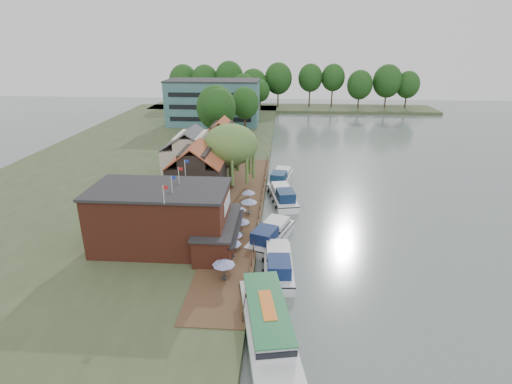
{
  "coord_description": "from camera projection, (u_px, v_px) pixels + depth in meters",
  "views": [
    {
      "loc": [
        -2.2,
        -41.73,
        23.76
      ],
      "look_at": [
        -6.0,
        12.0,
        3.0
      ],
      "focal_mm": 28.0,
      "sensor_mm": 36.0,
      "label": 1
    }
  ],
  "objects": [
    {
      "name": "quay_rail",
      "position": [
        260.0,
        206.0,
        56.82
      ],
      "size": [
        0.2,
        49.0,
        1.0
      ],
      "primitive_type": null,
      "color": "black",
      "rests_on": "land_bank"
    },
    {
      "name": "land_bank",
      "position": [
        147.0,
        160.0,
        81.61
      ],
      "size": [
        50.0,
        140.0,
        1.0
      ],
      "primitive_type": "cube",
      "color": "#384728",
      "rests_on": "ground"
    },
    {
      "name": "bank_tree_5",
      "position": [
        260.0,
        95.0,
        133.19
      ],
      "size": [
        6.42,
        6.42,
        10.23
      ],
      "primitive_type": null,
      "color": "#143811",
      "rests_on": "land_bank"
    },
    {
      "name": "swan",
      "position": [
        260.0,
        305.0,
        37.74
      ],
      "size": [
        0.44,
        0.44,
        0.44
      ],
      "primitive_type": "sphere",
      "color": "white",
      "rests_on": "ground"
    },
    {
      "name": "umbrella_4",
      "position": [
        238.0,
        215.0,
        52.02
      ],
      "size": [
        2.07,
        2.07,
        2.38
      ],
      "primitive_type": null,
      "color": "navy",
      "rests_on": "quay_deck"
    },
    {
      "name": "umbrella_2",
      "position": [
        233.0,
        240.0,
        45.4
      ],
      "size": [
        2.17,
        2.17,
        2.38
      ],
      "primitive_type": null,
      "color": "navy",
      "rests_on": "quay_deck"
    },
    {
      "name": "cruiser_2",
      "position": [
        283.0,
        194.0,
        61.47
      ],
      "size": [
        5.57,
        11.32,
        2.67
      ],
      "primitive_type": null,
      "rotation": [
        0.0,
        0.0,
        0.2
      ],
      "color": "white",
      "rests_on": "ground"
    },
    {
      "name": "cruiser_0",
      "position": [
        278.0,
        261.0,
        43.05
      ],
      "size": [
        4.03,
        10.79,
        2.6
      ],
      "primitive_type": null,
      "rotation": [
        0.0,
        0.0,
        0.06
      ],
      "color": "silver",
      "rests_on": "ground"
    },
    {
      "name": "bank_tree_4",
      "position": [
        243.0,
        95.0,
        123.93
      ],
      "size": [
        7.6,
        7.6,
        12.85
      ],
      "primitive_type": null,
      "color": "#143811",
      "rests_on": "land_bank"
    },
    {
      "name": "bank_tree_3",
      "position": [
        241.0,
        102.0,
        118.63
      ],
      "size": [
        6.13,
        6.13,
        10.06
      ],
      "primitive_type": null,
      "color": "#143811",
      "rests_on": "land_bank"
    },
    {
      "name": "bank_tree_0",
      "position": [
        220.0,
        119.0,
        85.88
      ],
      "size": [
        6.52,
        6.52,
        13.11
      ],
      "primitive_type": null,
      "color": "#143811",
      "rests_on": "land_bank"
    },
    {
      "name": "umbrella_3",
      "position": [
        241.0,
        227.0,
        48.61
      ],
      "size": [
        2.05,
        2.05,
        2.38
      ],
      "primitive_type": null,
      "color": "navy",
      "rests_on": "quay_deck"
    },
    {
      "name": "willow",
      "position": [
        231.0,
        157.0,
        63.38
      ],
      "size": [
        8.6,
        8.6,
        10.43
      ],
      "primitive_type": null,
      "color": "#476B2D",
      "rests_on": "land_bank"
    },
    {
      "name": "tour_boat",
      "position": [
        268.0,
        324.0,
        33.21
      ],
      "size": [
        6.41,
        14.38,
        3.03
      ],
      "primitive_type": null,
      "rotation": [
        0.0,
        0.0,
        0.18
      ],
      "color": "silver",
      "rests_on": "ground"
    },
    {
      "name": "ground",
      "position": [
        299.0,
        253.0,
        47.24
      ],
      "size": [
        260.0,
        260.0,
        0.0
      ],
      "primitive_type": "plane",
      "color": "#4C5856",
      "rests_on": "ground"
    },
    {
      "name": "hotel_block",
      "position": [
        214.0,
        102.0,
        111.27
      ],
      "size": [
        25.4,
        12.4,
        12.3
      ],
      "primitive_type": null,
      "color": "#38666B",
      "rests_on": "land_bank"
    },
    {
      "name": "bank_tree_2",
      "position": [
        245.0,
        111.0,
        99.29
      ],
      "size": [
        6.89,
        6.89,
        11.84
      ],
      "primitive_type": null,
      "color": "#143811",
      "rests_on": "land_bank"
    },
    {
      "name": "umbrella_5",
      "position": [
        249.0,
        207.0,
        54.5
      ],
      "size": [
        2.29,
        2.29,
        2.38
      ],
      "primitive_type": null,
      "color": "navy",
      "rests_on": "quay_deck"
    },
    {
      "name": "bank_tree_1",
      "position": [
        216.0,
        114.0,
        91.51
      ],
      "size": [
        8.94,
        8.94,
        13.15
      ],
      "primitive_type": null,
      "color": "#143811",
      "rests_on": "land_bank"
    },
    {
      "name": "quay_deck",
      "position": [
        241.0,
        209.0,
        56.69
      ],
      "size": [
        6.0,
        50.0,
        0.1
      ],
      "primitive_type": "cube",
      "color": "#47301E",
      "rests_on": "land_bank"
    },
    {
      "name": "cruiser_3",
      "position": [
        281.0,
        176.0,
        69.65
      ],
      "size": [
        5.21,
        11.01,
        2.59
      ],
      "primitive_type": null,
      "rotation": [
        0.0,
        0.0,
        -0.17
      ],
      "color": "silver",
      "rests_on": "ground"
    },
    {
      "name": "umbrella_0",
      "position": [
        224.0,
        270.0,
        39.54
      ],
      "size": [
        2.3,
        2.3,
        2.38
      ],
      "primitive_type": null,
      "color": "navy",
      "rests_on": "quay_deck"
    },
    {
      "name": "cottage_a",
      "position": [
        197.0,
        172.0,
        59.37
      ],
      "size": [
        8.6,
        7.6,
        8.5
      ],
      "primitive_type": null,
      "color": "black",
      "rests_on": "land_bank"
    },
    {
      "name": "cottage_c",
      "position": [
        222.0,
        141.0,
        76.99
      ],
      "size": [
        7.6,
        7.6,
        8.5
      ],
      "primitive_type": null,
      "color": "black",
      "rests_on": "land_bank"
    },
    {
      "name": "cottage_b",
      "position": [
        192.0,
        153.0,
        68.87
      ],
      "size": [
        9.6,
        8.6,
        8.5
      ],
      "primitive_type": null,
      "color": "beige",
      "rests_on": "land_bank"
    },
    {
      "name": "umbrella_1",
      "position": [
        232.0,
        249.0,
        43.49
      ],
      "size": [
        2.18,
        2.18,
        2.38
      ],
      "primitive_type": null,
      "color": "navy",
      "rests_on": "quay_deck"
    },
    {
      "name": "umbrella_6",
      "position": [
        249.0,
        197.0,
        57.71
      ],
      "size": [
        1.97,
        1.97,
        2.38
      ],
      "primitive_type": null,
      "color": "navy",
      "rests_on": "quay_deck"
    },
    {
      "name": "pub",
      "position": [
        178.0,
        218.0,
        45.56
      ],
      "size": [
        20.0,
        11.0,
        7.3
      ],
      "primitive_type": null,
      "color": "maroon",
      "rests_on": "land_bank"
    },
    {
      "name": "cruiser_1",
      "position": [
        271.0,
        232.0,
        49.43
      ],
      "size": [
        6.9,
        11.31,
        2.64
      ],
      "primitive_type": null,
      "rotation": [
        0.0,
        0.0,
        -0.34
      ],
      "color": "silver",
      "rests_on": "ground"
    }
  ]
}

